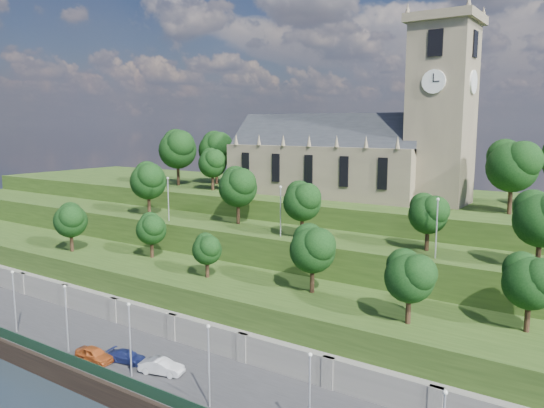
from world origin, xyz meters
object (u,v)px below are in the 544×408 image
Objects in this scene: car_right at (127,356)px; church at (355,149)px; car_left at (94,355)px; car_middle at (162,367)px.

church is at bearing -19.16° from car_right.
car_left is 8.01m from car_middle.
car_left is at bearing -101.05° from church.
car_middle is (-0.72, -41.46, -19.78)m from church.
car_left is at bearing 88.12° from car_middle.
church is at bearing -17.08° from car_middle.
car_right is (-4.84, -0.15, -0.13)m from car_middle.
church is 48.46m from car_left.
car_right is at bearing -97.61° from church.
church reaches higher than car_left.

